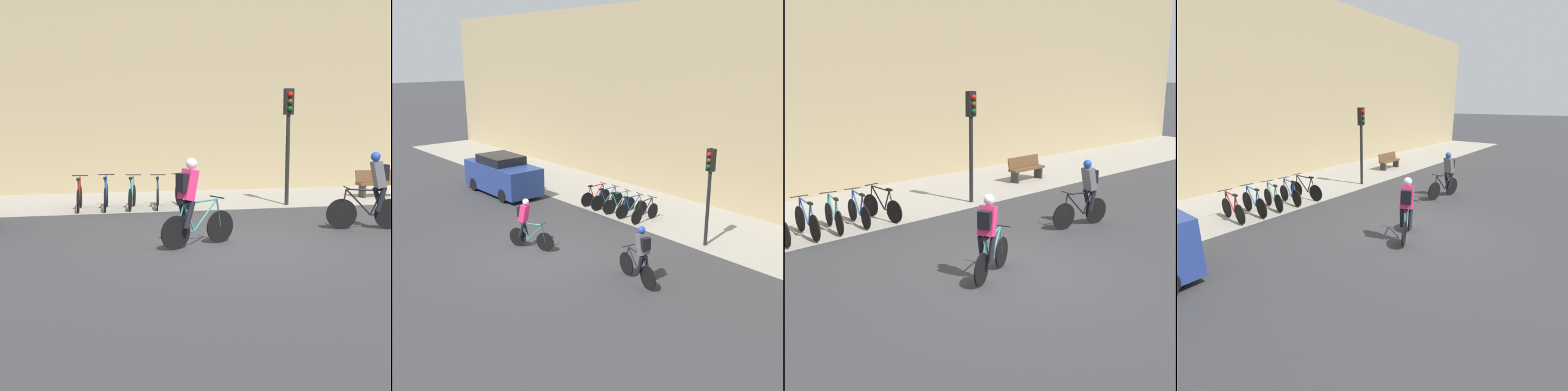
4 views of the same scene
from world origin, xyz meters
TOP-DOWN VIEW (x-y plane):
  - ground at (0.00, 0.00)m, footprint 200.00×200.00m
  - kerb_strip at (0.00, 6.75)m, footprint 44.00×4.50m
  - building_facade at (0.00, 9.30)m, footprint 44.00×0.60m
  - cyclist_pink at (-0.71, 0.15)m, footprint 1.63×0.77m
  - cyclist_grey at (3.78, 1.09)m, footprint 1.79×0.57m
  - parked_bike_0 at (-2.89, 5.28)m, footprint 0.46×1.60m
  - parked_bike_1 at (-2.15, 5.28)m, footprint 0.46×1.71m
  - parked_bike_2 at (-1.41, 5.28)m, footprint 0.49×1.57m
  - parked_bike_3 at (-0.67, 5.28)m, footprint 0.46×1.56m
  - parked_bike_4 at (0.08, 5.28)m, footprint 0.46×1.68m
  - traffic_light_pole at (3.19, 5.03)m, footprint 0.26×0.30m
  - parked_car at (-7.22, 3.17)m, footprint 4.30×1.84m

SIDE VIEW (x-z plane):
  - ground at x=0.00m, z-range 0.00..0.00m
  - kerb_strip at x=0.00m, z-range 0.00..0.01m
  - parked_bike_3 at x=-0.67m, z-range -0.09..0.85m
  - parked_bike_2 at x=-1.41m, z-range -0.09..0.86m
  - parked_bike_4 at x=0.08m, z-range -0.09..0.86m
  - parked_bike_0 at x=-2.89m, z-range -0.09..0.87m
  - parked_bike_1 at x=-2.15m, z-range -0.08..0.89m
  - parked_car at x=-7.22m, z-range -0.03..1.82m
  - cyclist_grey at x=3.78m, z-range 0.05..1.84m
  - cyclist_pink at x=-0.71m, z-range 0.06..1.83m
  - traffic_light_pole at x=3.19m, z-range 0.67..4.11m
  - building_facade at x=0.00m, z-range 0.00..8.82m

